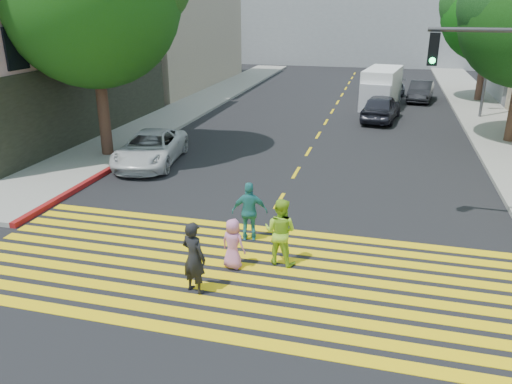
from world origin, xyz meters
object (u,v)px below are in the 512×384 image
at_px(pedestrian_man, 194,258).
at_px(pedestrian_extra, 250,211).
at_px(pedestrian_child, 233,244).
at_px(tree_right_far, 493,8).
at_px(silver_car, 388,83).
at_px(white_sedan, 150,148).
at_px(pedestrian_woman, 280,232).
at_px(dark_car_parked, 421,91).
at_px(dark_car_near, 381,107).
at_px(white_van, 381,89).

distance_m(pedestrian_man, pedestrian_extra, 2.88).
bearing_deg(pedestrian_child, pedestrian_extra, -73.53).
relative_size(tree_right_far, silver_car, 1.82).
distance_m(tree_right_far, silver_car, 8.09).
bearing_deg(white_sedan, pedestrian_woman, -53.82).
xyz_separation_m(white_sedan, dark_car_parked, (11.00, 17.20, 0.01)).
bearing_deg(silver_car, pedestrian_child, 74.34).
distance_m(pedestrian_extra, white_sedan, 7.96).
xyz_separation_m(pedestrian_child, dark_car_near, (2.99, 17.63, 0.10)).
distance_m(tree_right_far, pedestrian_child, 27.12).
height_order(tree_right_far, pedestrian_woman, tree_right_far).
bearing_deg(tree_right_far, pedestrian_man, -110.00).
xyz_separation_m(tree_right_far, white_van, (-6.23, -3.27, -4.68)).
xyz_separation_m(pedestrian_man, white_sedan, (-5.15, 8.46, -0.20)).
distance_m(pedestrian_child, dark_car_parked, 25.00).
relative_size(white_sedan, dark_car_near, 1.07).
relative_size(tree_right_far, pedestrian_man, 5.12).
bearing_deg(silver_car, white_sedan, 57.26).
bearing_deg(pedestrian_woman, silver_car, -83.85).
distance_m(white_sedan, white_van, 16.86).
bearing_deg(dark_car_near, pedestrian_man, 87.30).
bearing_deg(silver_car, pedestrian_extra, 73.88).
relative_size(pedestrian_extra, dark_car_parked, 0.41).
xyz_separation_m(white_sedan, white_van, (8.49, 14.56, 0.46)).
bearing_deg(white_van, dark_car_parked, 54.44).
height_order(tree_right_far, dark_car_near, tree_right_far).
height_order(silver_car, dark_car_parked, silver_car).
bearing_deg(pedestrian_child, tree_right_far, -94.18).
xyz_separation_m(pedestrian_child, pedestrian_extra, (-0.02, 1.59, 0.18)).
height_order(pedestrian_child, white_van, white_van).
xyz_separation_m(pedestrian_woman, white_van, (1.80, 21.26, 0.26)).
height_order(pedestrian_child, dark_car_parked, dark_car_parked).
xyz_separation_m(pedestrian_child, white_van, (2.84, 21.77, 0.47)).
xyz_separation_m(pedestrian_man, pedestrian_child, (0.50, 1.25, -0.21)).
distance_m(pedestrian_man, silver_car, 28.80).
height_order(pedestrian_extra, silver_car, pedestrian_extra).
relative_size(pedestrian_man, pedestrian_extra, 1.03).
bearing_deg(pedestrian_man, pedestrian_extra, -78.48).
xyz_separation_m(pedestrian_woman, dark_car_near, (1.95, 17.12, -0.11)).
bearing_deg(pedestrian_woman, white_sedan, -34.30).
xyz_separation_m(pedestrian_woman, white_sedan, (-6.68, 6.70, -0.20)).
distance_m(tree_right_far, dark_car_near, 10.83).
height_order(silver_car, white_van, white_van).
xyz_separation_m(tree_right_far, white_sedan, (-14.72, -17.83, -5.14)).
xyz_separation_m(white_sedan, dark_car_near, (8.63, 10.42, 0.09)).
bearing_deg(silver_car, white_van, 77.19).
bearing_deg(dark_car_parked, pedestrian_woman, -92.24).
bearing_deg(dark_car_near, tree_right_far, -121.65).
height_order(pedestrian_child, silver_car, silver_car).
relative_size(pedestrian_woman, dark_car_parked, 0.43).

